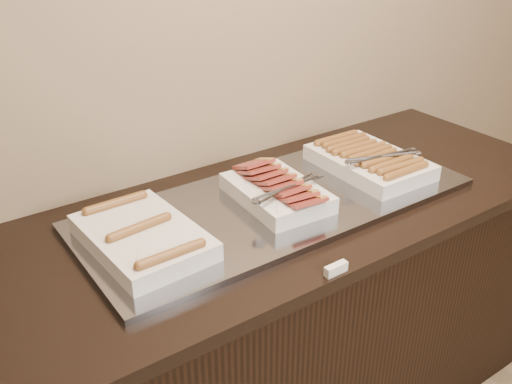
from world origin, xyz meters
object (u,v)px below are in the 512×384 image
(counter, at_px, (271,323))
(dish_center, at_px, (277,191))
(dish_left, at_px, (142,237))
(warming_tray, at_px, (278,203))
(dish_right, at_px, (370,160))

(counter, relative_size, dish_center, 5.94)
(dish_center, bearing_deg, dish_left, -176.97)
(dish_center, bearing_deg, warming_tray, 39.76)
(warming_tray, relative_size, dish_right, 3.09)
(warming_tray, xyz_separation_m, dish_center, (-0.01, -0.00, 0.04))
(warming_tray, distance_m, dish_right, 0.38)
(dish_center, xyz_separation_m, dish_right, (0.38, 0.00, -0.00))
(counter, relative_size, warming_tray, 1.72)
(dish_center, distance_m, dish_right, 0.38)
(warming_tray, distance_m, dish_left, 0.44)
(counter, height_order, dish_right, dish_right)
(dish_right, bearing_deg, dish_left, -179.06)
(counter, relative_size, dish_left, 5.32)
(counter, height_order, dish_center, dish_center)
(warming_tray, distance_m, dish_center, 0.05)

